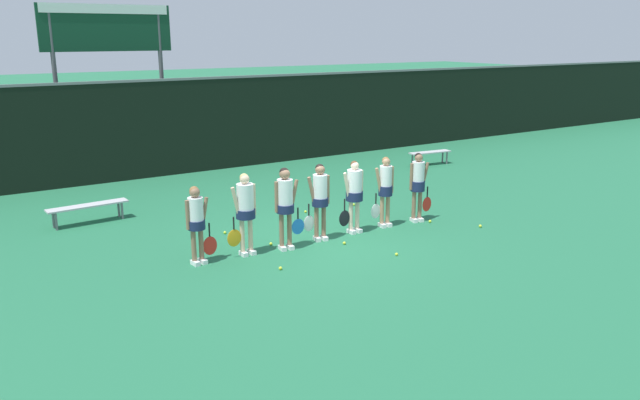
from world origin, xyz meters
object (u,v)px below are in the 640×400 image
Objects in this scene: player_4 at (354,191)px; tennis_ball_1 at (271,244)px; player_5 at (385,186)px; tennis_ball_6 at (280,268)px; player_0 at (197,219)px; player_6 at (418,182)px; player_1 at (245,207)px; tennis_ball_3 at (236,236)px; tennis_ball_8 at (344,243)px; player_3 at (320,195)px; player_2 at (285,201)px; scoreboard at (108,42)px; tennis_ball_0 at (305,212)px; tennis_ball_2 at (354,205)px; bench_courtside at (88,207)px; bench_far at (430,154)px; tennis_ball_4 at (225,233)px; tennis_ball_7 at (480,226)px.

tennis_ball_1 is (-2.08, 0.23, -0.98)m from player_4.
player_5 reaches higher than tennis_ball_6.
player_6 is (5.73, -0.10, 0.07)m from player_0.
tennis_ball_3 is at bearing 73.17° from player_1.
player_0 reaches higher than tennis_ball_8.
player_0 is 3.87m from player_4.
player_3 is at bearing -13.50° from tennis_ball_1.
player_2 is (0.88, -0.14, 0.04)m from player_1.
scoreboard is 83.24× the size of tennis_ball_0.
tennis_ball_2 is 1.00× the size of tennis_ball_6.
player_2 is (3.17, -4.30, 0.68)m from bench_courtside.
bench_far is at bearing 28.90° from tennis_ball_2.
scoreboard is 9.01m from tennis_ball_0.
tennis_ball_2 is at bearing 115.20° from player_6.
tennis_ball_2 reaches higher than tennis_ball_1.
bench_far is 24.13× the size of tennis_ball_4.
tennis_ball_0 is at bearing 42.23° from tennis_ball_1.
bench_courtside reaches higher than tennis_ball_4.
tennis_ball_7 is at bearing -24.98° from tennis_ball_3.
tennis_ball_0 is 2.70m from tennis_ball_8.
tennis_ball_1 and tennis_ball_8 have the same top height.
player_1 is 1.56m from tennis_ball_6.
player_1 is at bearing -169.25° from player_6.
tennis_ball_0 is at bearing 11.39° from tennis_ball_4.
player_0 reaches higher than bench_courtside.
bench_courtside is 27.45× the size of tennis_ball_7.
player_6 is 4.73m from tennis_ball_6.
player_1 is at bearing -160.59° from tennis_ball_1.
player_0 reaches higher than tennis_ball_7.
tennis_ball_2 is (4.18, 1.95, -1.01)m from player_1.
tennis_ball_7 is at bearing -8.47° from player_3.
player_4 reaches higher than player_0.
player_3 is 2.49m from tennis_ball_4.
player_5 is at bearing -67.93° from scoreboard.
player_2 is 0.96m from player_3.
player_4 is at bearing 41.27° from tennis_ball_8.
player_4 reaches higher than bench_far.
scoreboard reaches higher than tennis_ball_4.
player_3 reaches higher than tennis_ball_0.
player_4 is 24.06× the size of tennis_ball_7.
player_5 reaches higher than bench_far.
player_1 reaches higher than tennis_ball_4.
tennis_ball_4 is (1.25, 1.52, -0.91)m from player_0.
tennis_ball_0 is at bearing 56.79° from player_2.
tennis_ball_4 is at bearing -50.30° from bench_courtside.
player_3 reaches higher than bench_courtside.
tennis_ball_2 is at bearing 26.14° from tennis_ball_1.
player_1 is at bearing 98.44° from tennis_ball_6.
player_5 is 3.73m from tennis_ball_3.
tennis_ball_8 is at bearing -17.63° from player_0.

